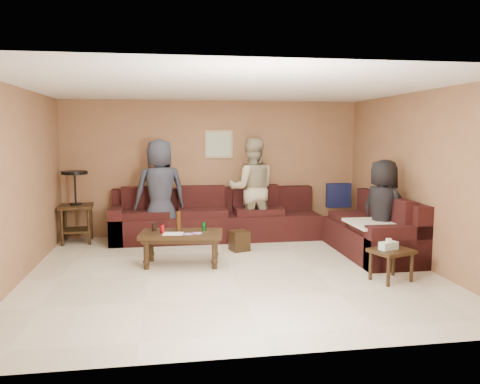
# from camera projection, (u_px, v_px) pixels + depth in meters

# --- Properties ---
(room) EXTENTS (5.60, 5.50, 2.50)m
(room) POSITION_uv_depth(u_px,v_px,m) (231.00, 151.00, 6.26)
(room) COLOR beige
(room) RESTS_ON ground
(sectional_sofa) EXTENTS (4.65, 2.90, 0.97)m
(sectional_sofa) POSITION_uv_depth(u_px,v_px,m) (266.00, 225.00, 8.04)
(sectional_sofa) COLOR black
(sectional_sofa) RESTS_ON ground
(coffee_table) EXTENTS (1.23, 0.73, 0.77)m
(coffee_table) POSITION_uv_depth(u_px,v_px,m) (181.00, 237.00, 6.75)
(coffee_table) COLOR black
(coffee_table) RESTS_ON ground
(end_table_left) EXTENTS (0.59, 0.59, 1.26)m
(end_table_left) POSITION_uv_depth(u_px,v_px,m) (76.00, 205.00, 8.12)
(end_table_left) COLOR black
(end_table_left) RESTS_ON ground
(side_table_right) EXTENTS (0.61, 0.56, 0.56)m
(side_table_right) POSITION_uv_depth(u_px,v_px,m) (391.00, 253.00, 6.02)
(side_table_right) COLOR black
(side_table_right) RESTS_ON ground
(waste_bin) EXTENTS (0.34, 0.34, 0.33)m
(waste_bin) POSITION_uv_depth(u_px,v_px,m) (239.00, 241.00, 7.61)
(waste_bin) COLOR black
(waste_bin) RESTS_ON ground
(wall_art) EXTENTS (0.52, 0.04, 0.52)m
(wall_art) POSITION_uv_depth(u_px,v_px,m) (219.00, 144.00, 8.70)
(wall_art) COLOR tan
(wall_art) RESTS_ON ground
(person_left) EXTENTS (0.99, 0.77, 1.81)m
(person_left) POSITION_uv_depth(u_px,v_px,m) (160.00, 191.00, 8.07)
(person_left) COLOR #292D39
(person_left) RESTS_ON ground
(person_middle) EXTENTS (0.95, 0.77, 1.82)m
(person_middle) POSITION_uv_depth(u_px,v_px,m) (252.00, 189.00, 8.40)
(person_middle) COLOR tan
(person_middle) RESTS_ON ground
(person_right) EXTENTS (0.75, 0.87, 1.52)m
(person_right) POSITION_uv_depth(u_px,v_px,m) (383.00, 210.00, 7.02)
(person_right) COLOR black
(person_right) RESTS_ON ground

